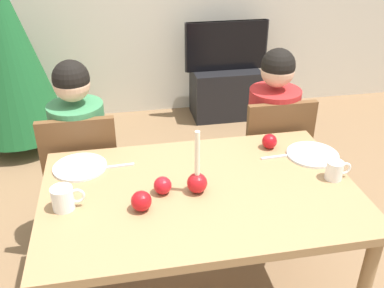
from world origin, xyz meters
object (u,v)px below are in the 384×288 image
at_px(mug_left, 64,198).
at_px(apple_near_candle, 163,186).
at_px(mug_right, 335,170).
at_px(person_right_child, 270,145).
at_px(plate_left, 80,167).
at_px(plate_right, 313,154).
at_px(tv, 226,46).
at_px(dining_table, 200,204).
at_px(chair_left, 84,174).
at_px(christmas_tree, 5,48).
at_px(tv_stand, 225,93).
at_px(apple_by_left_plate, 141,201).
at_px(chair_right, 271,155).
at_px(apple_by_right_mug, 270,141).
at_px(person_left_child, 83,162).
at_px(candle_centerpiece, 197,180).

distance_m(mug_left, apple_near_candle, 0.42).
height_order(mug_right, apple_near_candle, mug_right).
xyz_separation_m(person_right_child, mug_right, (0.05, -0.67, 0.23)).
distance_m(plate_left, plate_right, 1.15).
height_order(tv, plate_right, tv).
xyz_separation_m(dining_table, chair_left, (-0.55, 0.61, -0.15)).
distance_m(christmas_tree, apple_near_candle, 2.27).
relative_size(tv_stand, apple_by_left_plate, 7.42).
bearing_deg(dining_table, tv, 72.49).
bearing_deg(mug_right, apple_near_candle, 177.97).
distance_m(chair_right, mug_left, 1.35).
distance_m(tv, apple_by_right_mug, 2.03).
xyz_separation_m(tv_stand, mug_left, (-1.31, -2.33, 0.56)).
xyz_separation_m(dining_table, christmas_tree, (-1.17, 2.04, 0.20)).
distance_m(person_right_child, plate_left, 1.18).
bearing_deg(apple_by_right_mug, apple_near_candle, -153.05).
relative_size(person_right_child, plate_left, 4.61).
relative_size(apple_by_left_plate, apple_by_right_mug, 1.11).
bearing_deg(plate_left, christmas_tree, 109.79).
distance_m(person_left_child, tv_stand, 2.12).
height_order(person_right_child, mug_right, person_right_child).
bearing_deg(apple_by_right_mug, apple_by_left_plate, -150.10).
xyz_separation_m(plate_left, apple_by_left_plate, (0.26, -0.38, 0.04)).
xyz_separation_m(tv_stand, mug_right, (-0.10, -2.33, 0.55)).
height_order(dining_table, tv, tv).
bearing_deg(mug_right, tv_stand, 87.48).
xyz_separation_m(mug_right, apple_by_left_plate, (-0.89, -0.07, -0.00)).
xyz_separation_m(chair_left, plate_left, (0.02, -0.33, 0.24)).
bearing_deg(candle_centerpiece, plate_right, 17.51).
bearing_deg(christmas_tree, mug_left, -74.24).
relative_size(plate_right, apple_by_right_mug, 3.34).
distance_m(apple_near_candle, apple_by_right_mug, 0.67).
distance_m(person_left_child, plate_right, 1.27).
bearing_deg(dining_table, apple_near_candle, -178.87).
bearing_deg(tv_stand, dining_table, -107.52).
height_order(plate_left, plate_right, same).
xyz_separation_m(dining_table, plate_left, (-0.53, 0.28, 0.09)).
xyz_separation_m(tv, christmas_tree, (-1.89, -0.26, 0.16)).
xyz_separation_m(chair_left, chair_right, (1.13, 0.00, 0.00)).
bearing_deg(mug_right, dining_table, 177.11).
bearing_deg(apple_by_left_plate, apple_near_candle, 44.10).
bearing_deg(plate_left, mug_right, -14.97).
bearing_deg(mug_right, chair_left, 151.51).
height_order(tv, candle_centerpiece, candle_centerpiece).
bearing_deg(christmas_tree, chair_left, -66.79).
height_order(chair_right, person_right_child, person_right_child).
relative_size(dining_table, mug_left, 10.21).
xyz_separation_m(chair_right, mug_right, (0.05, -0.64, 0.28)).
height_order(mug_right, apple_by_left_plate, mug_right).
distance_m(person_right_child, mug_right, 0.71).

